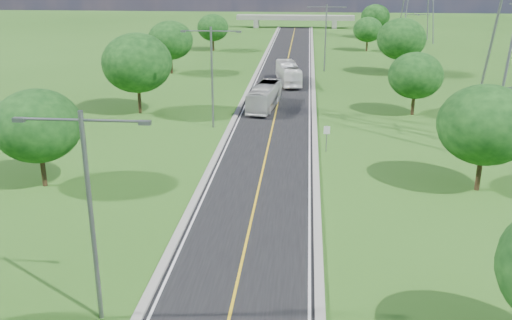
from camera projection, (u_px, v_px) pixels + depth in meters
The scene contains 20 objects.
ground at pixel (280, 96), 71.48m from camera, with size 260.00×260.00×0.00m, color #285217.
road at pixel (282, 86), 77.11m from camera, with size 8.00×150.00×0.06m, color black.
curb_left at pixel (251, 85), 77.44m from camera, with size 0.50×150.00×0.22m, color gray.
curb_right at pixel (313, 86), 76.73m from camera, with size 0.50×150.00×0.22m, color gray.
speed_limit_sign at pixel (327, 134), 49.79m from camera, with size 0.55×0.09×2.40m.
overpass at pixel (295, 18), 145.99m from camera, with size 30.00×3.00×3.20m.
streetlight_near_left at pixel (90, 201), 24.85m from camera, with size 5.90×0.25×10.00m.
streetlight_mid_left at pixel (212, 69), 55.92m from camera, with size 5.90×0.25×10.00m.
streetlight_far_right at pixel (326, 32), 85.97m from camera, with size 5.90×0.25×10.00m.
tree_lb at pixel (38, 126), 41.18m from camera, with size 6.30×6.30×7.33m.
tree_lc at pixel (137, 63), 61.50m from camera, with size 7.56×7.56×8.79m.
tree_ld at pixel (170, 40), 84.46m from camera, with size 6.72×6.72×7.82m.
tree_le at pixel (213, 27), 107.05m from camera, with size 5.88×5.88×6.84m.
tree_rb at pixel (485, 125), 40.28m from camera, with size 6.72×6.72×7.82m.
tree_rc at pixel (416, 76), 61.27m from camera, with size 5.88×5.88×6.84m.
tree_rd at pixel (401, 39), 83.39m from camera, with size 7.14×7.14×8.30m.
tree_re at pixel (368, 30), 106.60m from camera, with size 5.46×5.46×6.35m.
tree_rf at pixel (375, 17), 124.93m from camera, with size 6.30×6.30×7.33m.
bus_outbound at pixel (288, 73), 78.13m from camera, with size 2.40×10.24×2.85m, color white.
bus_inbound at pixel (265, 96), 64.75m from camera, with size 2.33×9.95×2.77m, color beige.
Camera 1 is at (3.27, -10.16, 15.77)m, focal length 40.00 mm.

